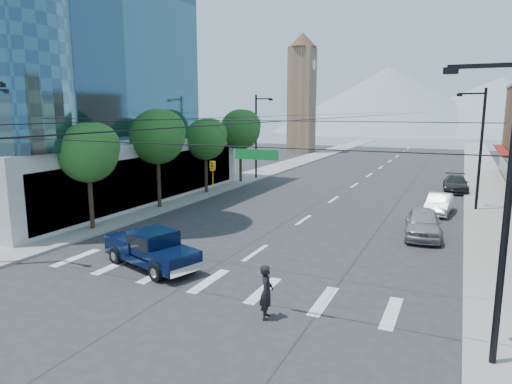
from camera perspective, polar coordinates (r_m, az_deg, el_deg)
ground at (r=19.28m, az=-7.64°, el=-12.55°), size 160.00×160.00×0.00m
sidewalk_left at (r=59.54m, az=2.92°, el=3.10°), size 4.00×120.00×0.15m
sidewalk_right at (r=55.57m, az=26.63°, el=1.52°), size 4.00×120.00×0.15m
office_tower at (r=46.52m, az=-27.91°, el=17.76°), size 29.50×27.00×30.00m
clock_tower at (r=81.37m, az=5.76°, el=12.43°), size 4.80×4.80×20.40m
mountain_left at (r=166.88m, az=16.15°, el=11.05°), size 80.00×80.00×22.00m
mountain_right at (r=175.34m, az=28.15°, el=9.54°), size 90.00×90.00×18.00m
tree_near at (r=29.60m, az=-19.98°, el=4.87°), size 3.65×3.64×6.71m
tree_midnear at (r=34.91m, az=-11.99°, el=6.98°), size 4.09×4.09×7.52m
tree_midfar at (r=40.79m, az=-6.12°, el=6.73°), size 3.65×3.64×6.71m
tree_far at (r=46.93m, az=-1.77°, el=7.97°), size 4.09×4.09×7.52m
signal_rig at (r=17.08m, az=-9.23°, el=0.68°), size 21.80×0.20×9.00m
lamp_pole_nw at (r=49.41m, az=0.15°, el=7.33°), size 2.00×0.25×9.00m
lamp_pole_ne at (r=37.13m, az=26.12°, el=5.33°), size 2.00×0.25×9.00m
pickup_truck at (r=22.46m, az=-12.97°, el=-6.80°), size 5.76×3.57×1.85m
pedestrian at (r=16.74m, az=1.32°, el=-12.38°), size 0.66×0.83×2.00m
parked_car_near at (r=28.77m, az=20.16°, el=-3.65°), size 2.44×5.15×1.70m
parked_car_mid at (r=35.65m, az=21.91°, el=-1.38°), size 1.84×4.51×1.45m
parked_car_far at (r=45.87m, az=23.69°, el=0.97°), size 2.39×5.25×1.49m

